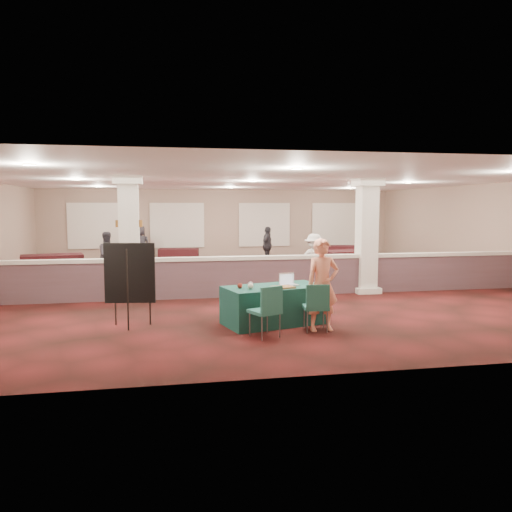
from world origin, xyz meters
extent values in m
plane|color=#471211|center=(0.00, 0.00, 0.00)|extent=(16.00, 16.00, 0.00)
cube|color=gray|center=(0.00, 8.00, 1.60)|extent=(16.00, 0.04, 3.20)
cube|color=gray|center=(0.00, -8.00, 1.60)|extent=(16.00, 0.04, 3.20)
cube|color=gray|center=(8.00, 0.00, 1.60)|extent=(0.04, 16.00, 3.20)
cube|color=white|center=(0.00, 0.00, 3.20)|extent=(16.00, 16.00, 0.02)
cube|color=#4D3439|center=(0.00, -1.50, 0.50)|extent=(15.60, 0.20, 1.00)
cube|color=beige|center=(0.00, -1.50, 1.05)|extent=(15.60, 0.28, 0.10)
cube|color=white|center=(-3.50, -1.50, 1.60)|extent=(0.50, 0.50, 3.20)
cube|color=white|center=(-3.50, -1.50, 0.08)|extent=(0.70, 0.70, 0.16)
cube|color=white|center=(-3.50, -1.50, 3.10)|extent=(0.72, 0.72, 0.20)
cube|color=white|center=(3.00, -1.50, 1.60)|extent=(0.50, 0.50, 3.20)
cube|color=white|center=(3.00, -1.50, 0.08)|extent=(0.70, 0.70, 0.16)
cube|color=white|center=(3.00, -1.50, 3.10)|extent=(0.72, 0.72, 0.20)
cylinder|color=brown|center=(-3.78, -1.50, 2.00)|extent=(0.12, 0.12, 0.18)
cylinder|color=white|center=(-3.78, -1.50, 2.00)|extent=(0.09, 0.09, 0.10)
cylinder|color=brown|center=(-3.22, -1.50, 2.00)|extent=(0.12, 0.12, 0.18)
cylinder|color=white|center=(-3.22, -1.50, 2.00)|extent=(0.09, 0.09, 0.10)
cube|color=#0E332E|center=(-0.40, -4.75, 0.39)|extent=(2.25, 1.52, 0.79)
cube|color=#205F5B|center=(0.27, -5.47, 0.46)|extent=(0.53, 0.53, 0.06)
cube|color=#205F5B|center=(0.25, -5.68, 0.72)|extent=(0.45, 0.11, 0.45)
cylinder|color=slate|center=(0.05, -5.63, 0.22)|extent=(0.03, 0.03, 0.43)
cylinder|color=slate|center=(0.44, -5.68, 0.22)|extent=(0.03, 0.03, 0.43)
cylinder|color=slate|center=(0.10, -5.25, 0.22)|extent=(0.03, 0.03, 0.43)
cylinder|color=slate|center=(0.49, -5.30, 0.22)|extent=(0.03, 0.03, 0.43)
cube|color=#205F5B|center=(-0.81, -5.74, 0.48)|extent=(0.64, 0.64, 0.06)
cube|color=#205F5B|center=(-0.72, -5.95, 0.75)|extent=(0.45, 0.23, 0.47)
cylinder|color=slate|center=(-0.91, -6.01, 0.22)|extent=(0.03, 0.03, 0.45)
cylinder|color=slate|center=(-0.54, -5.85, 0.22)|extent=(0.03, 0.03, 0.45)
cylinder|color=slate|center=(-1.07, -5.64, 0.22)|extent=(0.03, 0.03, 0.45)
cylinder|color=slate|center=(-0.70, -5.48, 0.22)|extent=(0.03, 0.03, 0.45)
cube|color=black|center=(-3.32, -4.53, 1.11)|extent=(1.00, 0.19, 1.21)
cylinder|color=black|center=(-3.64, -4.26, 0.80)|extent=(0.03, 0.03, 1.61)
cylinder|color=black|center=(-2.94, -4.36, 0.80)|extent=(0.03, 0.03, 1.61)
cylinder|color=black|center=(-3.35, -4.78, 0.80)|extent=(0.03, 0.03, 1.61)
imported|color=#FF916E|center=(0.40, -5.48, 0.91)|extent=(0.68, 0.47, 1.81)
cube|color=black|center=(-3.66, 0.61, 0.32)|extent=(1.67, 0.96, 0.65)
cube|color=black|center=(1.77, 1.24, 0.35)|extent=(1.92, 1.41, 0.70)
cube|color=black|center=(4.15, 3.00, 0.40)|extent=(2.14, 1.46, 0.79)
cube|color=black|center=(-6.38, 3.20, 0.40)|extent=(2.16, 1.43, 0.80)
cube|color=black|center=(-2.00, 6.48, 0.34)|extent=(1.74, 1.02, 0.67)
cube|color=black|center=(5.16, 6.50, 0.35)|extent=(1.84, 1.18, 0.69)
imported|color=black|center=(-4.46, 2.63, 0.80)|extent=(0.87, 0.71, 1.59)
imported|color=beige|center=(1.93, 0.00, 0.80)|extent=(1.11, 0.71, 1.60)
imported|color=black|center=(1.58, 5.30, 0.81)|extent=(0.88, 1.05, 1.62)
imported|color=black|center=(-3.58, 7.00, 0.82)|extent=(0.89, 0.60, 1.64)
cube|color=silver|center=(-0.07, -4.72, 0.80)|extent=(0.41, 0.33, 0.02)
cube|color=silver|center=(-0.10, -4.60, 0.93)|extent=(0.35, 0.10, 0.24)
cube|color=silver|center=(-0.10, -4.61, 0.91)|extent=(0.31, 0.09, 0.21)
cube|color=orange|center=(-0.28, -5.00, 0.81)|extent=(0.50, 0.42, 0.03)
sphere|color=beige|center=(-0.94, -5.01, 0.85)|extent=(0.12, 0.12, 0.12)
sphere|color=#5B1A12|center=(-1.14, -4.89, 0.84)|extent=(0.11, 0.11, 0.11)
sphere|color=#49484D|center=(-0.90, -4.75, 0.85)|extent=(0.11, 0.11, 0.11)
cube|color=red|center=(0.36, -4.86, 0.80)|extent=(0.13, 0.06, 0.01)
camera|label=1|loc=(-2.66, -14.71, 2.43)|focal=35.00mm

